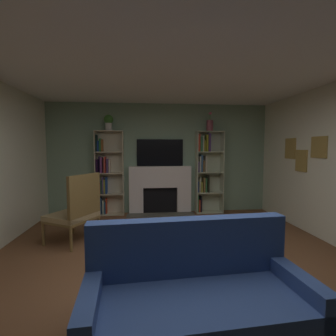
# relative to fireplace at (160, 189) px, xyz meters

# --- Properties ---
(ground_plane) EXTENTS (7.92, 7.92, 0.00)m
(ground_plane) POSITION_rel_fireplace_xyz_m (0.00, -3.20, -0.59)
(ground_plane) COLOR brown
(wall_back_accent) EXTENTS (5.42, 0.06, 2.64)m
(wall_back_accent) POSITION_rel_fireplace_xyz_m (0.00, 0.13, 0.73)
(wall_back_accent) COLOR gray
(wall_back_accent) RESTS_ON ground_plane
(ceiling) EXTENTS (5.42, 6.72, 0.06)m
(ceiling) POSITION_rel_fireplace_xyz_m (0.00, -3.20, 2.08)
(ceiling) COLOR white
(ceiling) RESTS_ON wall_back_accent
(fireplace) EXTENTS (1.59, 0.50, 1.14)m
(fireplace) POSITION_rel_fireplace_xyz_m (0.00, 0.00, 0.00)
(fireplace) COLOR white
(fireplace) RESTS_ON ground_plane
(tv) EXTENTS (1.11, 0.06, 0.64)m
(tv) POSITION_rel_fireplace_xyz_m (0.00, 0.07, 0.87)
(tv) COLOR black
(tv) RESTS_ON fireplace
(bookshelf_left) EXTENTS (0.65, 0.27, 1.98)m
(bookshelf_left) POSITION_rel_fireplace_xyz_m (-1.27, 0.01, 0.35)
(bookshelf_left) COLOR beige
(bookshelf_left) RESTS_ON ground_plane
(bookshelf_right) EXTENTS (0.65, 0.32, 1.98)m
(bookshelf_right) POSITION_rel_fireplace_xyz_m (1.12, -0.02, 0.45)
(bookshelf_right) COLOR beige
(bookshelf_right) RESTS_ON ground_plane
(potted_plant) EXTENTS (0.21, 0.21, 0.36)m
(potted_plant) POSITION_rel_fireplace_xyz_m (-1.19, -0.05, 1.59)
(potted_plant) COLOR silver
(potted_plant) RESTS_ON bookshelf_left
(vase_with_flowers) EXTENTS (0.16, 0.16, 0.46)m
(vase_with_flowers) POSITION_rel_fireplace_xyz_m (1.19, -0.05, 1.53)
(vase_with_flowers) COLOR #954452
(vase_with_flowers) RESTS_ON bookshelf_right
(couch) EXTENTS (1.88, 0.95, 0.94)m
(couch) POSITION_rel_fireplace_xyz_m (0.02, -4.10, -0.30)
(couch) COLOR #304A87
(couch) RESTS_ON ground_plane
(armchair) EXTENTS (0.90, 0.91, 1.16)m
(armchair) POSITION_rel_fireplace_xyz_m (-1.52, -1.80, -0.05)
(armchair) COLOR brown
(armchair) RESTS_ON ground_plane
(coffee_table) EXTENTS (1.00, 0.53, 0.44)m
(coffee_table) POSITION_rel_fireplace_xyz_m (0.02, -3.36, -0.21)
(coffee_table) COLOR brown
(coffee_table) RESTS_ON ground_plane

